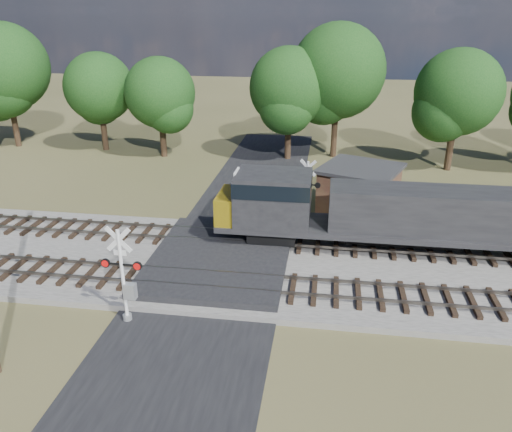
# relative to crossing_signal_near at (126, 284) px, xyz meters

# --- Properties ---
(ground) EXTENTS (160.00, 160.00, 0.00)m
(ground) POSITION_rel_crossing_signal_near_xyz_m (2.76, 5.11, -1.84)
(ground) COLOR #444525
(ground) RESTS_ON ground
(ballast_bed) EXTENTS (140.00, 10.00, 0.30)m
(ballast_bed) POSITION_rel_crossing_signal_near_xyz_m (12.76, 5.61, -1.69)
(ballast_bed) COLOR gray
(ballast_bed) RESTS_ON ground
(road) EXTENTS (7.00, 60.00, 0.08)m
(road) POSITION_rel_crossing_signal_near_xyz_m (2.76, 5.11, -1.80)
(road) COLOR black
(road) RESTS_ON ground
(crossing_panel) EXTENTS (7.00, 9.00, 0.62)m
(crossing_panel) POSITION_rel_crossing_signal_near_xyz_m (2.76, 5.61, -1.53)
(crossing_panel) COLOR #262628
(crossing_panel) RESTS_ON ground
(track_near) EXTENTS (140.00, 2.60, 0.33)m
(track_near) POSITION_rel_crossing_signal_near_xyz_m (5.89, 3.11, -1.43)
(track_near) COLOR black
(track_near) RESTS_ON ballast_bed
(track_far) EXTENTS (140.00, 2.60, 0.33)m
(track_far) POSITION_rel_crossing_signal_near_xyz_m (5.89, 8.11, -1.43)
(track_far) COLOR black
(track_far) RESTS_ON ballast_bed
(crossing_signal_near) EXTENTS (1.78, 0.39, 4.43)m
(crossing_signal_near) POSITION_rel_crossing_signal_near_xyz_m (0.00, 0.00, 0.00)
(crossing_signal_near) COLOR silver
(crossing_signal_near) RESTS_ON ground
(crossing_signal_far) EXTENTS (1.64, 0.46, 4.10)m
(crossing_signal_far) POSITION_rel_crossing_signal_near_xyz_m (6.80, 11.99, -0.14)
(crossing_signal_far) COLOR silver
(crossing_signal_far) RESTS_ON ground
(equipment_shed) EXTENTS (6.06, 6.06, 3.19)m
(equipment_shed) POSITION_rel_crossing_signal_near_xyz_m (10.16, 14.00, -0.23)
(equipment_shed) COLOR #4C2920
(equipment_shed) RESTS_ON ground
(treeline) EXTENTS (79.86, 12.64, 11.62)m
(treeline) POSITION_rel_crossing_signal_near_xyz_m (13.12, 25.95, 5.02)
(treeline) COLOR black
(treeline) RESTS_ON ground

